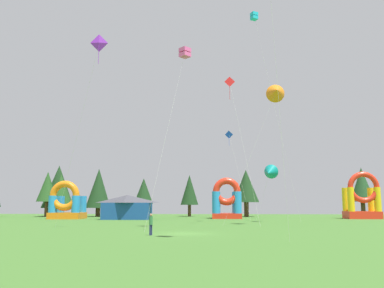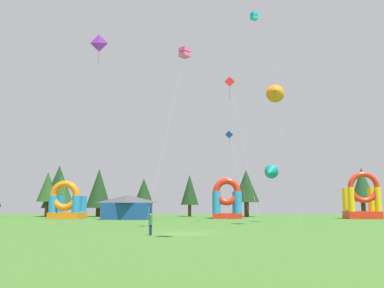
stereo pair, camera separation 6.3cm
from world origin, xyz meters
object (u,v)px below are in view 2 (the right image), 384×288
object	(u,v)px
kite_cyan_box	(254,17)
kite_teal_delta	(270,172)
festival_tent	(127,207)
kite_orange_delta	(276,92)
person_left_edge	(151,222)
kite_purple_diamond	(98,45)
inflatable_orange_dome	(67,205)
inflatable_yellow_castle	(227,203)
kite_red_diamond	(230,84)
inflatable_red_slide	(363,201)
kite_pink_box	(185,53)
kite_blue_diamond	(229,136)

from	to	relation	value
kite_cyan_box	kite_teal_delta	size ratio (longest dim) A/B	3.49
kite_teal_delta	festival_tent	size ratio (longest dim) A/B	1.06
kite_orange_delta	person_left_edge	world-z (taller)	kite_orange_delta
kite_purple_diamond	kite_teal_delta	distance (m)	27.09
kite_purple_diamond	festival_tent	bearing A→B (deg)	94.38
kite_orange_delta	kite_cyan_box	world-z (taller)	kite_cyan_box
inflatable_orange_dome	festival_tent	distance (m)	9.87
inflatable_yellow_castle	person_left_edge	bearing A→B (deg)	-101.36
kite_teal_delta	person_left_edge	size ratio (longest dim) A/B	4.58
kite_purple_diamond	kite_teal_delta	xyz separation A→B (m)	(18.40, 16.41, -11.22)
inflatable_orange_dome	kite_purple_diamond	bearing A→B (deg)	-66.10
kite_red_diamond	inflatable_orange_dome	distance (m)	33.30
festival_tent	inflatable_red_slide	bearing A→B (deg)	5.78
person_left_edge	inflatable_red_slide	xyz separation A→B (m)	(28.22, 34.77, 1.76)
kite_orange_delta	kite_teal_delta	distance (m)	12.41
kite_purple_diamond	person_left_edge	bearing A→B (deg)	-43.98
kite_pink_box	kite_cyan_box	bearing A→B (deg)	51.66
kite_orange_delta	inflatable_orange_dome	xyz separation A→B (m)	(-29.74, 19.26, -12.53)
kite_cyan_box	festival_tent	bearing A→B (deg)	143.35
person_left_edge	kite_teal_delta	bearing A→B (deg)	-169.61
kite_red_diamond	inflatable_yellow_castle	xyz separation A→B (m)	(0.18, 19.97, -13.68)
kite_red_diamond	inflatable_yellow_castle	world-z (taller)	kite_red_diamond
kite_red_diamond	inflatable_red_slide	xyz separation A→B (m)	(21.36, 19.72, -13.37)
kite_pink_box	kite_purple_diamond	bearing A→B (deg)	-170.52
kite_pink_box	inflatable_yellow_castle	size ratio (longest dim) A/B	2.75
kite_purple_diamond	kite_teal_delta	size ratio (longest dim) A/B	2.46
kite_teal_delta	festival_tent	distance (m)	22.58
kite_orange_delta	kite_teal_delta	bearing A→B (deg)	87.72
kite_orange_delta	inflatable_red_slide	xyz separation A→B (m)	(16.37, 21.65, -11.90)
kite_teal_delta	kite_pink_box	world-z (taller)	kite_pink_box
kite_purple_diamond	inflatable_yellow_castle	world-z (taller)	kite_purple_diamond
inflatable_red_slide	kite_cyan_box	bearing A→B (deg)	-136.35
kite_cyan_box	kite_orange_delta	bearing A→B (deg)	-68.69
kite_red_diamond	kite_pink_box	bearing A→B (deg)	-121.77
inflatable_orange_dome	inflatable_yellow_castle	size ratio (longest dim) A/B	0.92
kite_teal_delta	inflatable_red_slide	size ratio (longest dim) A/B	1.02
kite_teal_delta	person_left_edge	xyz separation A→B (m)	(-12.22, -22.38, -5.39)
festival_tent	person_left_edge	bearing A→B (deg)	-75.38
kite_cyan_box	festival_tent	distance (m)	32.80
kite_blue_diamond	kite_orange_delta	xyz separation A→B (m)	(4.37, -18.88, 1.83)
kite_red_diamond	kite_blue_diamond	bearing A→B (deg)	87.91
kite_pink_box	person_left_edge	size ratio (longest dim) A/B	10.83
kite_blue_diamond	inflatable_orange_dome	size ratio (longest dim) A/B	2.28
kite_blue_diamond	festival_tent	bearing A→B (deg)	-176.65
kite_pink_box	inflatable_red_slide	world-z (taller)	kite_pink_box
kite_blue_diamond	kite_pink_box	distance (m)	25.60
person_left_edge	festival_tent	bearing A→B (deg)	-126.37
kite_pink_box	kite_blue_diamond	bearing A→B (deg)	77.67
kite_purple_diamond	kite_red_diamond	world-z (taller)	kite_purple_diamond
inflatable_yellow_castle	festival_tent	size ratio (longest dim) A/B	0.91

